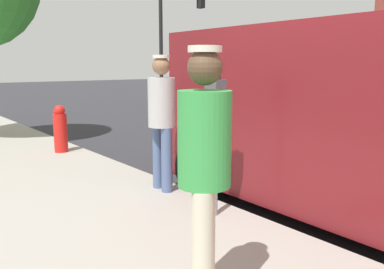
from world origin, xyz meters
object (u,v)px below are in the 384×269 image
parking_meter_near (215,119)px  fire_hydrant (60,129)px  pedestrian_in_green (204,162)px  traffic_light_corner (177,23)px  pedestrian_in_gray (162,114)px

parking_meter_near → fire_hydrant: parking_meter_near is taller
pedestrian_in_green → traffic_light_corner: 16.03m
parking_meter_near → pedestrian_in_gray: size_ratio=0.90×
pedestrian_in_gray → fire_hydrant: pedestrian_in_gray is taller
pedestrian_in_green → pedestrian_in_gray: pedestrian_in_gray is taller
pedestrian_in_green → fire_hydrant: (-1.02, -5.29, -0.55)m
parking_meter_near → traffic_light_corner: traffic_light_corner is taller
parking_meter_near → traffic_light_corner: (-8.09, -11.74, 2.34)m
parking_meter_near → pedestrian_in_green: (1.12, 1.16, -0.06)m
pedestrian_in_green → traffic_light_corner: size_ratio=0.32×
parking_meter_near → traffic_light_corner: bearing=-124.6°
pedestrian_in_green → pedestrian_in_gray: bearing=-118.0°
pedestrian_in_gray → traffic_light_corner: traffic_light_corner is taller
parking_meter_near → fire_hydrant: 4.17m
fire_hydrant → pedestrian_in_green: bearing=79.1°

